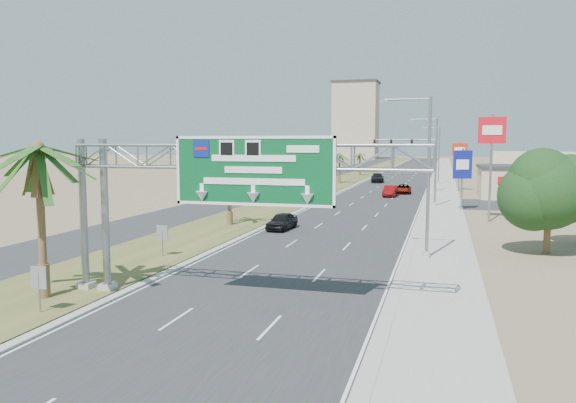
{
  "coord_description": "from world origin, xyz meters",
  "views": [
    {
      "loc": [
        8.39,
        -13.33,
        7.19
      ],
      "look_at": [
        0.7,
        14.31,
        4.2
      ],
      "focal_mm": 35.0,
      "sensor_mm": 36.0,
      "label": 1
    }
  ],
  "objects_px": {
    "store_building": "(552,183)",
    "car_mid_lane": "(390,191)",
    "car_left_lane": "(282,221)",
    "pole_sign_red_far": "(460,153)",
    "car_right_lane": "(403,189)",
    "pole_sign_red_near": "(492,137)",
    "palm_near": "(38,149)",
    "sign_gantry": "(223,169)",
    "pole_sign_blue": "(463,166)",
    "signal_mast": "(422,159)",
    "car_far": "(377,178)"
  },
  "relations": [
    {
      "from": "store_building",
      "to": "car_mid_lane",
      "type": "bearing_deg",
      "value": -171.07
    },
    {
      "from": "car_left_lane",
      "to": "pole_sign_red_far",
      "type": "height_order",
      "value": "pole_sign_red_far"
    },
    {
      "from": "car_right_lane",
      "to": "pole_sign_red_near",
      "type": "xyz_separation_m",
      "value": [
        9.62,
        -27.32,
        7.08
      ]
    },
    {
      "from": "pole_sign_red_near",
      "to": "car_mid_lane",
      "type": "bearing_deg",
      "value": 116.48
    },
    {
      "from": "store_building",
      "to": "car_right_lane",
      "type": "distance_m",
      "value": 19.28
    },
    {
      "from": "palm_near",
      "to": "store_building",
      "type": "relative_size",
      "value": 0.46
    },
    {
      "from": "pole_sign_red_far",
      "to": "car_right_lane",
      "type": "bearing_deg",
      "value": -140.16
    },
    {
      "from": "store_building",
      "to": "pole_sign_red_near",
      "type": "height_order",
      "value": "pole_sign_red_near"
    },
    {
      "from": "car_mid_lane",
      "to": "store_building",
      "type": "bearing_deg",
      "value": 10.37
    },
    {
      "from": "sign_gantry",
      "to": "palm_near",
      "type": "height_order",
      "value": "palm_near"
    },
    {
      "from": "pole_sign_red_near",
      "to": "pole_sign_blue",
      "type": "relative_size",
      "value": 1.47
    },
    {
      "from": "pole_sign_red_near",
      "to": "pole_sign_blue",
      "type": "distance_m",
      "value": 9.18
    },
    {
      "from": "sign_gantry",
      "to": "pole_sign_blue",
      "type": "distance_m",
      "value": 40.81
    },
    {
      "from": "signal_mast",
      "to": "pole_sign_blue",
      "type": "distance_m",
      "value": 23.43
    },
    {
      "from": "car_far",
      "to": "pole_sign_red_far",
      "type": "height_order",
      "value": "pole_sign_red_far"
    },
    {
      "from": "palm_near",
      "to": "pole_sign_red_near",
      "type": "relative_size",
      "value": 0.86
    },
    {
      "from": "car_right_lane",
      "to": "car_far",
      "type": "distance_m",
      "value": 22.62
    },
    {
      "from": "store_building",
      "to": "car_mid_lane",
      "type": "distance_m",
      "value": 20.79
    },
    {
      "from": "car_left_lane",
      "to": "car_mid_lane",
      "type": "bearing_deg",
      "value": 83.94
    },
    {
      "from": "store_building",
      "to": "pole_sign_red_near",
      "type": "bearing_deg",
      "value": -110.61
    },
    {
      "from": "car_left_lane",
      "to": "car_mid_lane",
      "type": "distance_m",
      "value": 32.25
    },
    {
      "from": "pole_sign_blue",
      "to": "pole_sign_red_far",
      "type": "bearing_deg",
      "value": 89.35
    },
    {
      "from": "signal_mast",
      "to": "car_left_lane",
      "type": "height_order",
      "value": "signal_mast"
    },
    {
      "from": "pole_sign_red_near",
      "to": "palm_near",
      "type": "bearing_deg",
      "value": -123.55
    },
    {
      "from": "signal_mast",
      "to": "store_building",
      "type": "distance_m",
      "value": 18.08
    },
    {
      "from": "sign_gantry",
      "to": "car_left_lane",
      "type": "relative_size",
      "value": 4.03
    },
    {
      "from": "signal_mast",
      "to": "store_building",
      "type": "relative_size",
      "value": 0.57
    },
    {
      "from": "car_mid_lane",
      "to": "car_far",
      "type": "relative_size",
      "value": 0.8
    },
    {
      "from": "signal_mast",
      "to": "car_far",
      "type": "relative_size",
      "value": 1.82
    },
    {
      "from": "signal_mast",
      "to": "car_far",
      "type": "distance_m",
      "value": 20.14
    },
    {
      "from": "signal_mast",
      "to": "pole_sign_blue",
      "type": "relative_size",
      "value": 1.55
    },
    {
      "from": "car_right_lane",
      "to": "pole_sign_red_far",
      "type": "distance_m",
      "value": 11.27
    },
    {
      "from": "car_right_lane",
      "to": "car_mid_lane",
      "type": "bearing_deg",
      "value": -106.75
    },
    {
      "from": "pole_sign_blue",
      "to": "signal_mast",
      "type": "bearing_deg",
      "value": 102.62
    },
    {
      "from": "palm_near",
      "to": "pole_sign_blue",
      "type": "height_order",
      "value": "palm_near"
    },
    {
      "from": "car_far",
      "to": "pole_sign_red_near",
      "type": "height_order",
      "value": "pole_sign_red_near"
    },
    {
      "from": "sign_gantry",
      "to": "car_mid_lane",
      "type": "distance_m",
      "value": 53.18
    },
    {
      "from": "sign_gantry",
      "to": "car_left_lane",
      "type": "height_order",
      "value": "sign_gantry"
    },
    {
      "from": "store_building",
      "to": "car_right_lane",
      "type": "xyz_separation_m",
      "value": [
        -19.13,
        2.03,
        -1.36
      ]
    },
    {
      "from": "signal_mast",
      "to": "pole_sign_red_far",
      "type": "relative_size",
      "value": 1.39
    },
    {
      "from": "car_right_lane",
      "to": "pole_sign_red_near",
      "type": "relative_size",
      "value": 0.47
    },
    {
      "from": "sign_gantry",
      "to": "palm_near",
      "type": "xyz_separation_m",
      "value": [
        -8.14,
        -1.93,
        0.87
      ]
    },
    {
      "from": "sign_gantry",
      "to": "signal_mast",
      "type": "height_order",
      "value": "signal_mast"
    },
    {
      "from": "store_building",
      "to": "car_far",
      "type": "relative_size",
      "value": 3.19
    },
    {
      "from": "car_mid_lane",
      "to": "pole_sign_blue",
      "type": "distance_m",
      "value": 16.74
    },
    {
      "from": "car_far",
      "to": "pole_sign_blue",
      "type": "height_order",
      "value": "pole_sign_blue"
    },
    {
      "from": "palm_near",
      "to": "pole_sign_red_near",
      "type": "bearing_deg",
      "value": 56.45
    },
    {
      "from": "palm_near",
      "to": "sign_gantry",
      "type": "bearing_deg",
      "value": 13.32
    },
    {
      "from": "signal_mast",
      "to": "pole_sign_red_near",
      "type": "height_order",
      "value": "pole_sign_red_near"
    },
    {
      "from": "store_building",
      "to": "car_left_lane",
      "type": "height_order",
      "value": "store_building"
    }
  ]
}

